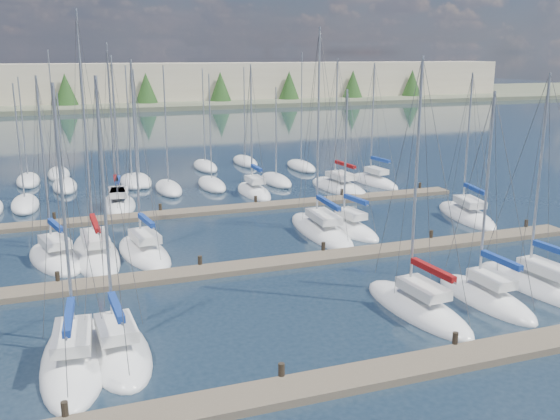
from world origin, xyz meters
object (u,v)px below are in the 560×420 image
object	(u,v)px
sailboat_c	(117,350)
sailboat_o	(120,206)
sailboat_j	(144,252)
sailboat_m	(466,215)
sailboat_b	(75,358)
sailboat_h	(55,258)
sailboat_i	(96,254)
sailboat_k	(321,231)
sailboat_f	(538,286)
sailboat_p	(254,191)
sailboat_d	(417,308)
sailboat_l	(348,229)
sailboat_n	(117,205)
sailboat_e	(485,298)
sailboat_r	(374,182)
sailboat_q	(339,187)

from	to	relation	value
sailboat_c	sailboat_o	size ratio (longest dim) A/B	0.95
sailboat_j	sailboat_m	size ratio (longest dim) A/B	1.09
sailboat_b	sailboat_h	bearing A→B (deg)	97.48
sailboat_m	sailboat_i	bearing A→B (deg)	-169.19
sailboat_m	sailboat_b	xyz separation A→B (m)	(-29.81, -14.08, -0.00)
sailboat_k	sailboat_f	world-z (taller)	sailboat_k
sailboat_p	sailboat_f	size ratio (longest dim) A/B	1.00
sailboat_k	sailboat_p	xyz separation A→B (m)	(-0.55, 13.98, 0.00)
sailboat_d	sailboat_k	xyz separation A→B (m)	(1.09, 14.39, -0.00)
sailboat_l	sailboat_m	size ratio (longest dim) A/B	0.92
sailboat_m	sailboat_n	bearing A→B (deg)	163.77
sailboat_e	sailboat_p	distance (m)	28.69
sailboat_e	sailboat_f	size ratio (longest dim) A/B	0.93
sailboat_f	sailboat_e	bearing A→B (deg)	-178.73
sailboat_p	sailboat_k	bearing A→B (deg)	-86.81
sailboat_i	sailboat_o	distance (m)	12.85
sailboat_o	sailboat_r	bearing A→B (deg)	12.71
sailboat_k	sailboat_b	bearing A→B (deg)	-138.76
sailboat_o	sailboat_b	xyz separation A→B (m)	(-4.68, -26.61, -0.02)
sailboat_j	sailboat_m	distance (m)	25.06
sailboat_o	sailboat_p	distance (m)	12.21
sailboat_n	sailboat_q	xyz separation A→B (m)	(20.45, 0.10, -0.03)
sailboat_c	sailboat_r	size ratio (longest dim) A/B	1.01
sailboat_q	sailboat_p	world-z (taller)	sailboat_q
sailboat_i	sailboat_r	world-z (taller)	sailboat_i
sailboat_i	sailboat_r	xyz separation A→B (m)	(27.47, 14.11, 0.00)
sailboat_r	sailboat_b	bearing A→B (deg)	-142.81
sailboat_j	sailboat_k	world-z (taller)	sailboat_k
sailboat_n	sailboat_c	bearing A→B (deg)	-92.97
sailboat_e	sailboat_h	xyz separation A→B (m)	(-20.90, 14.46, -0.01)
sailboat_l	sailboat_k	size ratio (longest dim) A/B	0.72
sailboat_d	sailboat_n	bearing A→B (deg)	108.89
sailboat_k	sailboat_n	bearing A→B (deg)	137.06
sailboat_l	sailboat_h	xyz separation A→B (m)	(-20.03, 0.14, -0.00)
sailboat_l	sailboat_m	world-z (taller)	sailboat_m
sailboat_e	sailboat_h	world-z (taller)	sailboat_h
sailboat_h	sailboat_l	bearing A→B (deg)	-13.89
sailboat_m	sailboat_j	bearing A→B (deg)	-167.45
sailboat_q	sailboat_b	distance (m)	36.84
sailboat_d	sailboat_l	distance (m)	14.57
sailboat_h	sailboat_b	xyz separation A→B (m)	(0.59, -13.98, -0.01)
sailboat_h	sailboat_m	bearing A→B (deg)	-13.32
sailboat_h	sailboat_k	xyz separation A→B (m)	(17.95, 0.03, 0.01)
sailboat_p	sailboat_e	bearing A→B (deg)	-82.08
sailboat_r	sailboat_m	size ratio (longest dim) A/B	1.04
sailboat_e	sailboat_j	size ratio (longest dim) A/B	0.89
sailboat_q	sailboat_f	distance (m)	27.20
sailboat_j	sailboat_k	size ratio (longest dim) A/B	0.86
sailboat_r	sailboat_h	size ratio (longest dim) A/B	1.03
sailboat_l	sailboat_q	world-z (taller)	sailboat_q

